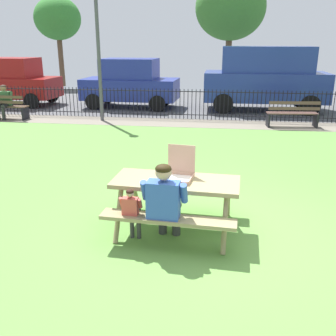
{
  "coord_description": "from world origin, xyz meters",
  "views": [
    {
      "loc": [
        -0.04,
        -5.05,
        2.66
      ],
      "look_at": [
        -0.82,
        0.58,
        0.75
      ],
      "focal_mm": 40.59,
      "sensor_mm": 36.0,
      "label": 1
    }
  ],
  "objects_px": {
    "person_on_park_bench": "(4,100)",
    "far_tree_left": "(58,19)",
    "parked_car_left": "(130,83)",
    "far_tree_midleft": "(231,8)",
    "picnic_table_foreground": "(176,191)",
    "child_at_table": "(132,210)",
    "pizza_box_open": "(179,171)",
    "park_bench_center": "(292,114)",
    "adult_at_table": "(165,201)",
    "parked_car_center": "(265,77)",
    "parked_car_far_left": "(12,81)",
    "lamp_post_walkway": "(98,40)",
    "park_bench_left": "(5,107)"
  },
  "relations": [
    {
      "from": "pizza_box_open",
      "to": "parked_car_left",
      "type": "distance_m",
      "value": 10.94
    },
    {
      "from": "child_at_table",
      "to": "far_tree_left",
      "type": "distance_m",
      "value": 20.47
    },
    {
      "from": "person_on_park_bench",
      "to": "lamp_post_walkway",
      "type": "distance_m",
      "value": 4.07
    },
    {
      "from": "picnic_table_foreground",
      "to": "person_on_park_bench",
      "type": "relative_size",
      "value": 1.58
    },
    {
      "from": "child_at_table",
      "to": "person_on_park_bench",
      "type": "xyz_separation_m",
      "value": [
        -6.51,
        8.02,
        0.16
      ]
    },
    {
      "from": "child_at_table",
      "to": "person_on_park_bench",
      "type": "relative_size",
      "value": 0.69
    },
    {
      "from": "picnic_table_foreground",
      "to": "person_on_park_bench",
      "type": "xyz_separation_m",
      "value": [
        -7.04,
        7.52,
        0.06
      ]
    },
    {
      "from": "park_bench_center",
      "to": "far_tree_midleft",
      "type": "bearing_deg",
      "value": 101.06
    },
    {
      "from": "picnic_table_foreground",
      "to": "lamp_post_walkway",
      "type": "relative_size",
      "value": 0.42
    },
    {
      "from": "park_bench_center",
      "to": "lamp_post_walkway",
      "type": "bearing_deg",
      "value": 178.22
    },
    {
      "from": "picnic_table_foreground",
      "to": "child_at_table",
      "type": "xyz_separation_m",
      "value": [
        -0.53,
        -0.5,
        -0.1
      ]
    },
    {
      "from": "parked_car_far_left",
      "to": "parked_car_left",
      "type": "relative_size",
      "value": 1.0
    },
    {
      "from": "pizza_box_open",
      "to": "adult_at_table",
      "type": "height_order",
      "value": "pizza_box_open"
    },
    {
      "from": "parked_car_left",
      "to": "person_on_park_bench",
      "type": "bearing_deg",
      "value": -142.04
    },
    {
      "from": "person_on_park_bench",
      "to": "far_tree_left",
      "type": "relative_size",
      "value": 0.23
    },
    {
      "from": "lamp_post_walkway",
      "to": "far_tree_left",
      "type": "height_order",
      "value": "far_tree_left"
    },
    {
      "from": "pizza_box_open",
      "to": "parked_car_far_left",
      "type": "distance_m",
      "value": 13.43
    },
    {
      "from": "parked_car_center",
      "to": "person_on_park_bench",
      "type": "bearing_deg",
      "value": -161.99
    },
    {
      "from": "adult_at_table",
      "to": "lamp_post_walkway",
      "type": "distance_m",
      "value": 9.12
    },
    {
      "from": "parked_car_left",
      "to": "far_tree_left",
      "type": "height_order",
      "value": "far_tree_left"
    },
    {
      "from": "child_at_table",
      "to": "parked_car_left",
      "type": "relative_size",
      "value": 0.21
    },
    {
      "from": "parked_car_left",
      "to": "parked_car_center",
      "type": "height_order",
      "value": "parked_car_center"
    },
    {
      "from": "parked_car_center",
      "to": "far_tree_midleft",
      "type": "relative_size",
      "value": 0.77
    },
    {
      "from": "parked_car_far_left",
      "to": "far_tree_midleft",
      "type": "bearing_deg",
      "value": 37.85
    },
    {
      "from": "parked_car_center",
      "to": "far_tree_left",
      "type": "xyz_separation_m",
      "value": [
        -11.42,
        7.2,
        2.57
      ]
    },
    {
      "from": "park_bench_center",
      "to": "far_tree_left",
      "type": "distance_m",
      "value": 16.18
    },
    {
      "from": "pizza_box_open",
      "to": "parked_car_far_left",
      "type": "bearing_deg",
      "value": 128.84
    },
    {
      "from": "pizza_box_open",
      "to": "park_bench_center",
      "type": "relative_size",
      "value": 0.29
    },
    {
      "from": "adult_at_table",
      "to": "parked_car_center",
      "type": "relative_size",
      "value": 0.25
    },
    {
      "from": "park_bench_center",
      "to": "park_bench_left",
      "type": "bearing_deg",
      "value": -180.0
    },
    {
      "from": "picnic_table_foreground",
      "to": "child_at_table",
      "type": "height_order",
      "value": "child_at_table"
    },
    {
      "from": "child_at_table",
      "to": "picnic_table_foreground",
      "type": "bearing_deg",
      "value": 43.16
    },
    {
      "from": "child_at_table",
      "to": "parked_car_center",
      "type": "xyz_separation_m",
      "value": [
        2.81,
        11.06,
        0.81
      ]
    },
    {
      "from": "picnic_table_foreground",
      "to": "child_at_table",
      "type": "bearing_deg",
      "value": -136.84
    },
    {
      "from": "park_bench_center",
      "to": "lamp_post_walkway",
      "type": "distance_m",
      "value": 6.8
    },
    {
      "from": "picnic_table_foreground",
      "to": "far_tree_left",
      "type": "bearing_deg",
      "value": 117.25
    },
    {
      "from": "picnic_table_foreground",
      "to": "parked_car_center",
      "type": "height_order",
      "value": "parked_car_center"
    },
    {
      "from": "pizza_box_open",
      "to": "park_bench_center",
      "type": "xyz_separation_m",
      "value": [
        2.85,
        7.41,
        -0.46
      ]
    },
    {
      "from": "parked_car_left",
      "to": "far_tree_midleft",
      "type": "height_order",
      "value": "far_tree_midleft"
    },
    {
      "from": "adult_at_table",
      "to": "parked_car_far_left",
      "type": "relative_size",
      "value": 0.3
    },
    {
      "from": "picnic_table_foreground",
      "to": "lamp_post_walkway",
      "type": "distance_m",
      "value": 8.73
    },
    {
      "from": "parked_car_far_left",
      "to": "parked_car_left",
      "type": "distance_m",
      "value": 5.22
    },
    {
      "from": "pizza_box_open",
      "to": "far_tree_left",
      "type": "distance_m",
      "value": 20.13
    },
    {
      "from": "person_on_park_bench",
      "to": "parked_car_center",
      "type": "relative_size",
      "value": 0.25
    },
    {
      "from": "picnic_table_foreground",
      "to": "parked_car_far_left",
      "type": "relative_size",
      "value": 0.47
    },
    {
      "from": "adult_at_table",
      "to": "park_bench_center",
      "type": "relative_size",
      "value": 0.73
    },
    {
      "from": "person_on_park_bench",
      "to": "parked_car_far_left",
      "type": "bearing_deg",
      "value": 113.83
    },
    {
      "from": "child_at_table",
      "to": "parked_car_left",
      "type": "distance_m",
      "value": 11.37
    },
    {
      "from": "child_at_table",
      "to": "park_bench_center",
      "type": "bearing_deg",
      "value": 66.86
    },
    {
      "from": "picnic_table_foreground",
      "to": "adult_at_table",
      "type": "xyz_separation_m",
      "value": [
        -0.09,
        -0.5,
        0.06
      ]
    }
  ]
}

